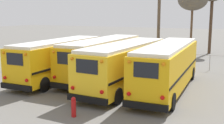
{
  "coord_description": "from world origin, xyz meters",
  "views": [
    {
      "loc": [
        8.95,
        -18.58,
        5.12
      ],
      "look_at": [
        0.0,
        -0.41,
        1.6
      ],
      "focal_mm": 45.0,
      "sensor_mm": 36.0,
      "label": 1
    }
  ],
  "objects_px": {
    "school_bus_1": "(103,57)",
    "school_bus_3": "(168,65)",
    "school_bus_2": "(126,64)",
    "utility_pole": "(159,18)",
    "school_bus_0": "(60,58)",
    "bare_tree_0": "(193,0)",
    "fire_hydrant": "(74,107)"
  },
  "relations": [
    {
      "from": "school_bus_3",
      "to": "utility_pole",
      "type": "height_order",
      "value": "utility_pole"
    },
    {
      "from": "school_bus_2",
      "to": "fire_hydrant",
      "type": "relative_size",
      "value": 9.87
    },
    {
      "from": "school_bus_2",
      "to": "bare_tree_0",
      "type": "relative_size",
      "value": 1.25
    },
    {
      "from": "utility_pole",
      "to": "school_bus_2",
      "type": "bearing_deg",
      "value": -82.39
    },
    {
      "from": "fire_hydrant",
      "to": "school_bus_0",
      "type": "bearing_deg",
      "value": 130.89
    },
    {
      "from": "school_bus_1",
      "to": "bare_tree_0",
      "type": "height_order",
      "value": "bare_tree_0"
    },
    {
      "from": "school_bus_1",
      "to": "bare_tree_0",
      "type": "bearing_deg",
      "value": 77.52
    },
    {
      "from": "school_bus_0",
      "to": "fire_hydrant",
      "type": "xyz_separation_m",
      "value": [
        5.51,
        -6.36,
        -1.16
      ]
    },
    {
      "from": "school_bus_3",
      "to": "bare_tree_0",
      "type": "distance_m",
      "value": 18.78
    },
    {
      "from": "school_bus_0",
      "to": "utility_pole",
      "type": "relative_size",
      "value": 1.1
    },
    {
      "from": "school_bus_2",
      "to": "utility_pole",
      "type": "xyz_separation_m",
      "value": [
        -1.76,
        13.22,
        2.87
      ]
    },
    {
      "from": "school_bus_3",
      "to": "school_bus_0",
      "type": "bearing_deg",
      "value": -176.35
    },
    {
      "from": "school_bus_1",
      "to": "school_bus_3",
      "type": "relative_size",
      "value": 0.99
    },
    {
      "from": "school_bus_0",
      "to": "school_bus_3",
      "type": "height_order",
      "value": "school_bus_3"
    },
    {
      "from": "school_bus_1",
      "to": "utility_pole",
      "type": "xyz_separation_m",
      "value": [
        1.04,
        11.31,
        2.86
      ]
    },
    {
      "from": "school_bus_1",
      "to": "school_bus_0",
      "type": "bearing_deg",
      "value": -145.73
    },
    {
      "from": "bare_tree_0",
      "to": "fire_hydrant",
      "type": "distance_m",
      "value": 25.68
    },
    {
      "from": "utility_pole",
      "to": "school_bus_0",
      "type": "bearing_deg",
      "value": -106.2
    },
    {
      "from": "utility_pole",
      "to": "bare_tree_0",
      "type": "bearing_deg",
      "value": 63.53
    },
    {
      "from": "bare_tree_0",
      "to": "fire_hydrant",
      "type": "height_order",
      "value": "bare_tree_0"
    },
    {
      "from": "school_bus_3",
      "to": "bare_tree_0",
      "type": "xyz_separation_m",
      "value": [
        -1.93,
        17.99,
        5.06
      ]
    },
    {
      "from": "bare_tree_0",
      "to": "fire_hydrant",
      "type": "bearing_deg",
      "value": -92.23
    },
    {
      "from": "school_bus_0",
      "to": "school_bus_3",
      "type": "bearing_deg",
      "value": 3.65
    },
    {
      "from": "school_bus_3",
      "to": "fire_hydrant",
      "type": "bearing_deg",
      "value": -112.79
    },
    {
      "from": "school_bus_2",
      "to": "utility_pole",
      "type": "distance_m",
      "value": 13.64
    },
    {
      "from": "utility_pole",
      "to": "bare_tree_0",
      "type": "xyz_separation_m",
      "value": [
        2.64,
        5.3,
        2.21
      ]
    },
    {
      "from": "school_bus_1",
      "to": "bare_tree_0",
      "type": "xyz_separation_m",
      "value": [
        3.68,
        16.61,
        5.07
      ]
    },
    {
      "from": "bare_tree_0",
      "to": "school_bus_0",
      "type": "bearing_deg",
      "value": -109.28
    },
    {
      "from": "school_bus_0",
      "to": "school_bus_3",
      "type": "distance_m",
      "value": 8.43
    },
    {
      "from": "school_bus_1",
      "to": "bare_tree_0",
      "type": "relative_size",
      "value": 1.28
    },
    {
      "from": "school_bus_0",
      "to": "school_bus_1",
      "type": "height_order",
      "value": "school_bus_1"
    },
    {
      "from": "school_bus_0",
      "to": "bare_tree_0",
      "type": "relative_size",
      "value": 1.2
    }
  ]
}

